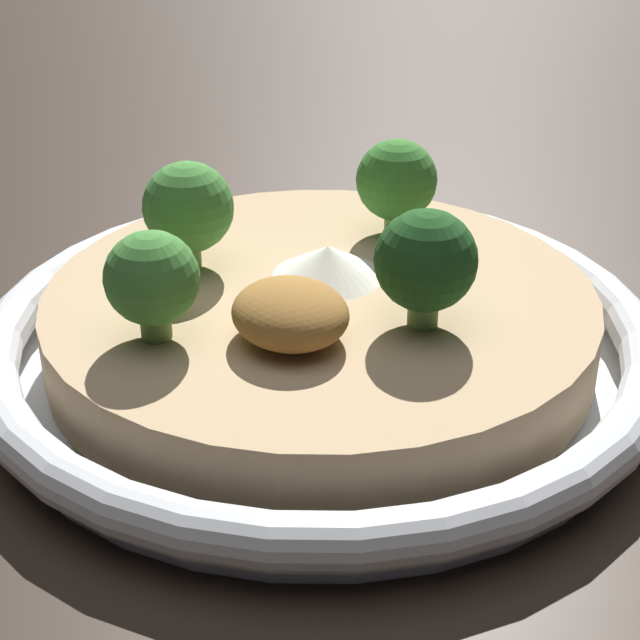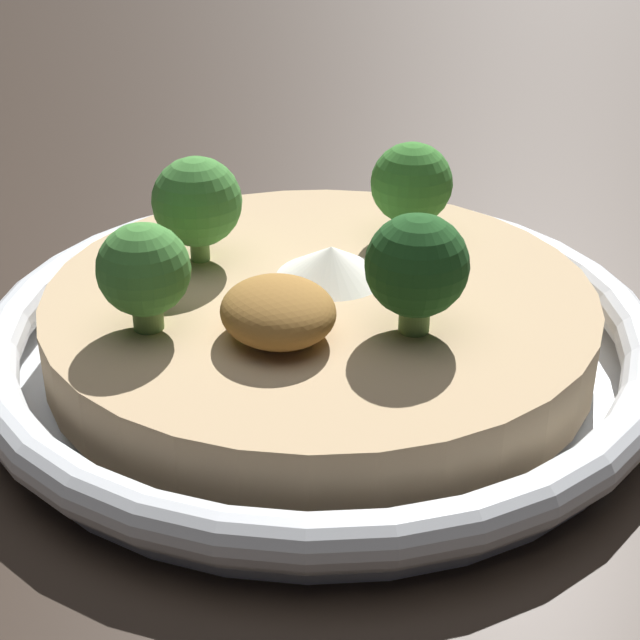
{
  "view_description": "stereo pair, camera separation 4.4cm",
  "coord_description": "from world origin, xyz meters",
  "px_view_note": "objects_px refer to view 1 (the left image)",
  "views": [
    {
      "loc": [
        -0.34,
        0.18,
        0.23
      ],
      "look_at": [
        0.0,
        0.0,
        0.02
      ],
      "focal_mm": 55.0,
      "sensor_mm": 36.0,
      "label": 1
    },
    {
      "loc": [
        -0.36,
        0.14,
        0.23
      ],
      "look_at": [
        0.0,
        0.0,
        0.02
      ],
      "focal_mm": 55.0,
      "sensor_mm": 36.0,
      "label": 2
    }
  ],
  "objects_px": {
    "broccoli_front_left": "(426,262)",
    "broccoli_back_right": "(188,208)",
    "broccoli_back": "(152,280)",
    "broccoli_front_right": "(397,181)",
    "risotto_bowl": "(320,330)"
  },
  "relations": [
    {
      "from": "risotto_bowl",
      "to": "broccoli_front_left",
      "type": "xyz_separation_m",
      "value": [
        -0.05,
        -0.02,
        0.05
      ]
    },
    {
      "from": "broccoli_front_right",
      "to": "risotto_bowl",
      "type": "bearing_deg",
      "value": 122.14
    },
    {
      "from": "broccoli_back_right",
      "to": "broccoli_back",
      "type": "xyz_separation_m",
      "value": [
        -0.06,
        0.04,
        -0.0
      ]
    },
    {
      "from": "broccoli_back",
      "to": "risotto_bowl",
      "type": "bearing_deg",
      "value": -84.39
    },
    {
      "from": "broccoli_back",
      "to": "broccoli_back_right",
      "type": "bearing_deg",
      "value": -32.72
    },
    {
      "from": "broccoli_back_right",
      "to": "broccoli_back",
      "type": "height_order",
      "value": "broccoli_back_right"
    },
    {
      "from": "broccoli_front_left",
      "to": "broccoli_front_right",
      "type": "relative_size",
      "value": 1.06
    },
    {
      "from": "broccoli_back_right",
      "to": "broccoli_front_left",
      "type": "bearing_deg",
      "value": -146.57
    },
    {
      "from": "broccoli_back",
      "to": "broccoli_front_right",
      "type": "height_order",
      "value": "broccoli_front_right"
    },
    {
      "from": "broccoli_front_left",
      "to": "broccoli_back_right",
      "type": "relative_size",
      "value": 1.01
    },
    {
      "from": "broccoli_front_left",
      "to": "broccoli_front_right",
      "type": "distance_m",
      "value": 0.1
    },
    {
      "from": "risotto_bowl",
      "to": "broccoli_front_right",
      "type": "height_order",
      "value": "broccoli_front_right"
    },
    {
      "from": "broccoli_back",
      "to": "broccoli_front_right",
      "type": "bearing_deg",
      "value": -71.61
    },
    {
      "from": "broccoli_back",
      "to": "broccoli_front_right",
      "type": "distance_m",
      "value": 0.15
    },
    {
      "from": "broccoli_back_right",
      "to": "broccoli_back",
      "type": "bearing_deg",
      "value": 147.28
    }
  ]
}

